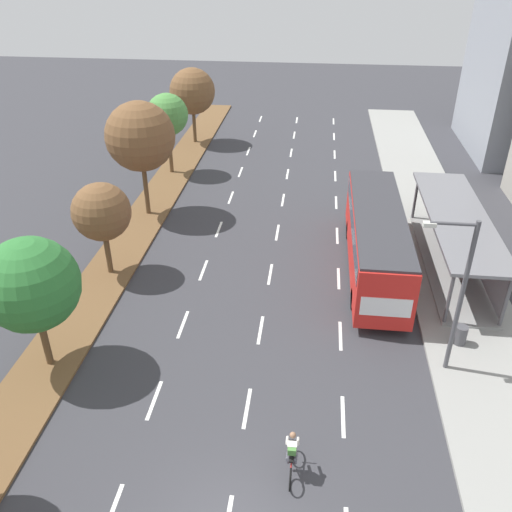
{
  "coord_description": "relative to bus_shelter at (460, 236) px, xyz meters",
  "views": [
    {
      "loc": [
        1.96,
        -9.34,
        14.84
      ],
      "look_at": [
        -0.7,
        13.77,
        1.2
      ],
      "focal_mm": 37.8,
      "sensor_mm": 36.0,
      "label": 1
    }
  ],
  "objects": [
    {
      "name": "bus",
      "position": [
        -4.28,
        -0.83,
        0.2
      ],
      "size": [
        2.54,
        11.29,
        3.37
      ],
      "color": "red",
      "rests_on": "ground"
    },
    {
      "name": "median_tree_fourth",
      "position": [
        -17.75,
        4.3,
        3.14
      ],
      "size": [
        4.08,
        4.08,
        6.94
      ],
      "color": "brown",
      "rests_on": "median_strip"
    },
    {
      "name": "sidewalk_right",
      "position": [
        -0.28,
        4.13,
        -1.79
      ],
      "size": [
        4.5,
        52.0,
        0.15
      ],
      "primitive_type": "cube",
      "color": "gray",
      "rests_on": "ground"
    },
    {
      "name": "median_tree_third",
      "position": [
        -17.7,
        -2.68,
        1.64
      ],
      "size": [
        2.87,
        2.87,
        4.84
      ],
      "color": "brown",
      "rests_on": "median_strip"
    },
    {
      "name": "median_strip",
      "position": [
        -17.83,
        4.13,
        -1.81
      ],
      "size": [
        2.6,
        52.0,
        0.12
      ],
      "primitive_type": "cube",
      "color": "brown",
      "rests_on": "ground"
    },
    {
      "name": "lane_divider_center",
      "position": [
        -9.53,
        2.81,
        -1.86
      ],
      "size": [
        0.14,
        48.36,
        0.01
      ],
      "color": "white",
      "rests_on": "ground"
    },
    {
      "name": "streetlight",
      "position": [
        -2.11,
        -8.15,
        2.02
      ],
      "size": [
        1.91,
        0.24,
        6.5
      ],
      "color": "#4C4C51",
      "rests_on": "sidewalk_right"
    },
    {
      "name": "median_tree_farthest",
      "position": [
        -17.77,
        18.27,
        2.44
      ],
      "size": [
        3.68,
        3.68,
        6.04
      ],
      "color": "brown",
      "rests_on": "median_strip"
    },
    {
      "name": "lane_divider_left",
      "position": [
        -13.03,
        2.81,
        -1.86
      ],
      "size": [
        0.14,
        48.36,
        0.01
      ],
      "color": "white",
      "rests_on": "ground"
    },
    {
      "name": "bus_shelter",
      "position": [
        0.0,
        0.0,
        0.0
      ],
      "size": [
        2.9,
        11.38,
        2.86
      ],
      "color": "gray",
      "rests_on": "sidewalk_right"
    },
    {
      "name": "trash_bin",
      "position": [
        -1.08,
        -6.56,
        -1.29
      ],
      "size": [
        0.52,
        0.52,
        0.85
      ],
      "primitive_type": "cylinder",
      "color": "#4C4C51",
      "rests_on": "sidewalk_right"
    },
    {
      "name": "median_tree_fifth",
      "position": [
        -18.03,
        11.29,
        2.46
      ],
      "size": [
        2.93,
        2.93,
        5.7
      ],
      "color": "brown",
      "rests_on": "median_strip"
    },
    {
      "name": "median_tree_second",
      "position": [
        -17.74,
        -9.66,
        2.0
      ],
      "size": [
        3.63,
        3.63,
        5.57
      ],
      "color": "brown",
      "rests_on": "median_strip"
    },
    {
      "name": "cyclist",
      "position": [
        -7.76,
        -13.69,
        -1.08
      ],
      "size": [
        0.46,
        1.82,
        1.71
      ],
      "color": "black",
      "rests_on": "ground"
    },
    {
      "name": "lane_divider_right",
      "position": [
        -6.03,
        2.81,
        -1.86
      ],
      "size": [
        0.14,
        48.36,
        0.01
      ],
      "color": "white",
      "rests_on": "ground"
    }
  ]
}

